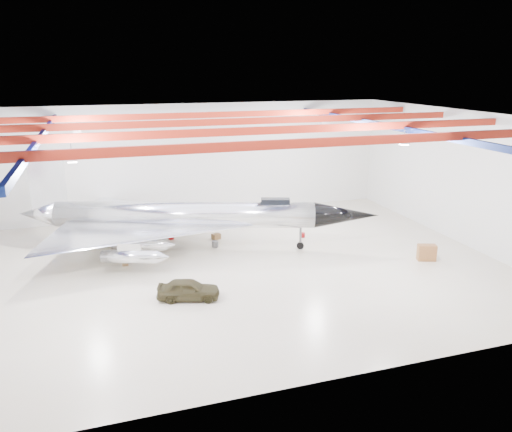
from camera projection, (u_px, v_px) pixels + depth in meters
name	position (u px, v px, depth m)	size (l,w,h in m)	color
floor	(231.00, 267.00, 37.13)	(40.00, 40.00, 0.00)	beige
wall_back	(191.00, 160.00, 49.26)	(40.00, 40.00, 0.00)	silver
wall_right	(462.00, 178.00, 41.41)	(30.00, 30.00, 0.00)	silver
ceiling	(228.00, 117.00, 34.00)	(40.00, 40.00, 0.00)	#0A0F38
ceiling_structure	(228.00, 127.00, 34.19)	(39.50, 29.50, 1.08)	maroon
jet_aircraft	(185.00, 218.00, 40.27)	(28.21, 21.05, 7.94)	silver
jeep	(188.00, 289.00, 31.82)	(1.59, 3.96, 1.35)	#332E19
desk	(427.00, 253.00, 38.31)	(1.37, 0.68, 1.25)	brown
crate_ply	(125.00, 263.00, 37.42)	(0.46, 0.36, 0.32)	olive
toolbox_red	(171.00, 238.00, 43.20)	(0.39, 0.31, 0.27)	maroon
engine_drum	(215.00, 244.00, 41.31)	(0.54, 0.54, 0.49)	#59595B
parts_bin	(216.00, 236.00, 43.19)	(0.69, 0.55, 0.48)	olive
tool_chest	(303.00, 235.00, 43.69)	(0.44, 0.44, 0.39)	maroon
spares_box	(242.00, 225.00, 46.52)	(0.39, 0.39, 0.35)	#59595B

